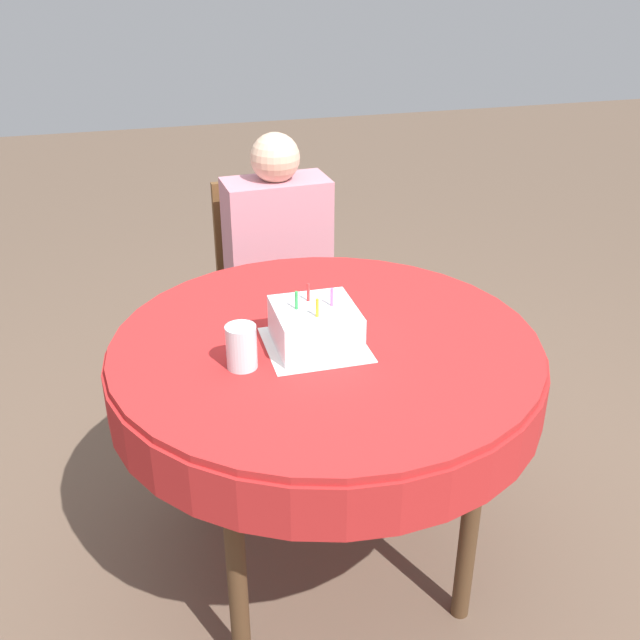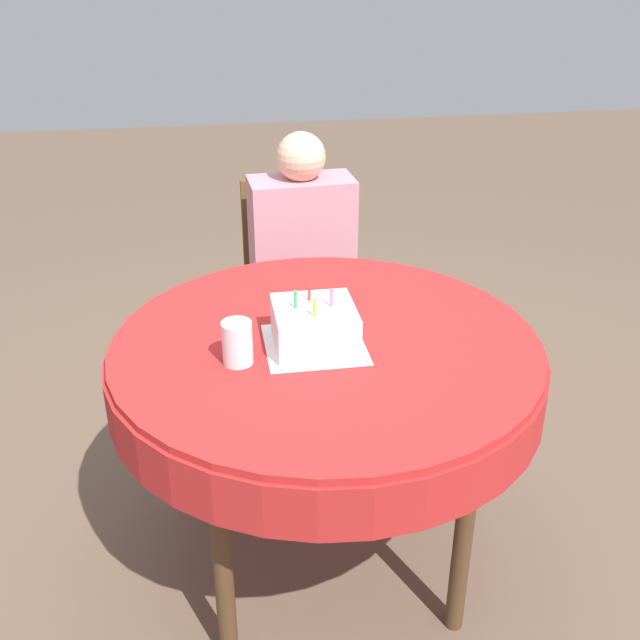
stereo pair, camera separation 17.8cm
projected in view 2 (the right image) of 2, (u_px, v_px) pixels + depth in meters
ground_plane at (325, 556)px, 2.34m from camera, size 12.00×12.00×0.00m
dining_table at (326, 369)px, 2.03m from camera, size 1.16×1.16×0.77m
chair at (299, 286)px, 2.97m from camera, size 0.46×0.46×0.89m
person at (303, 253)px, 2.80m from camera, size 0.39×0.31×1.11m
napkin at (315, 344)px, 1.96m from camera, size 0.26×0.26×0.00m
birthday_cake at (315, 326)px, 1.94m from camera, size 0.21×0.21×0.16m
drinking_glass at (237, 343)px, 1.85m from camera, size 0.08×0.08×0.11m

